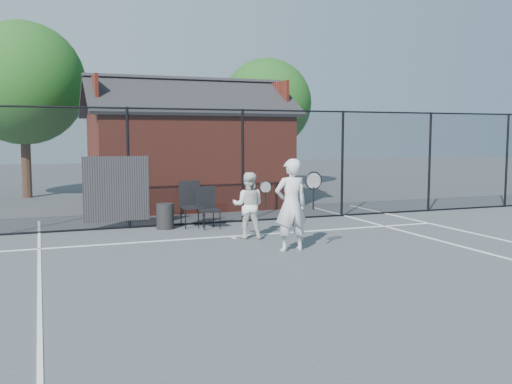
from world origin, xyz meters
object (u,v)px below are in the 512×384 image
object	(u,v)px
player_front	(291,205)
chair_left	(209,208)
player_back	(248,205)
waste_bin	(165,216)
clubhouse	(188,157)
chair_right	(192,205)

from	to	relation	value
player_front	chair_left	distance (m)	3.36
player_back	waste_bin	world-z (taller)	player_back
player_front	waste_bin	size ratio (longest dim) A/B	2.93
clubhouse	chair_right	size ratio (longest dim) A/B	5.73
chair_left	clubhouse	bearing A→B (deg)	75.47
chair_left	waste_bin	distance (m)	1.10
player_back	waste_bin	bearing A→B (deg)	127.45
clubhouse	chair_right	xyz separation A→B (m)	(-1.00, -4.40, -1.04)
clubhouse	player_front	distance (m)	8.00
clubhouse	waste_bin	world-z (taller)	clubhouse
player_front	chair_left	xyz separation A→B (m)	(-0.76, 3.24, -0.42)
player_back	chair_right	distance (m)	2.10
waste_bin	chair_left	bearing A→B (deg)	-17.77
player_front	player_back	world-z (taller)	player_front
player_back	chair_left	bearing A→B (deg)	105.66
player_front	waste_bin	xyz separation A→B (m)	(-1.79, 3.57, -0.61)
waste_bin	chair_right	bearing A→B (deg)	0.00
chair_right	waste_bin	distance (m)	0.73
waste_bin	clubhouse	bearing A→B (deg)	69.08
clubhouse	chair_right	distance (m)	4.63
player_front	player_back	distance (m)	1.68
player_back	chair_left	size ratio (longest dim) A/B	1.47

